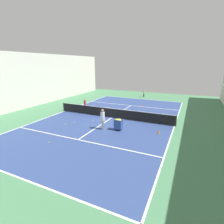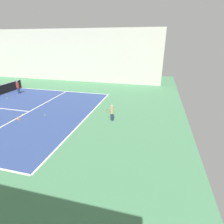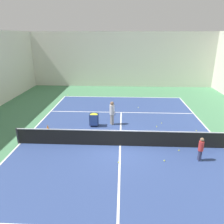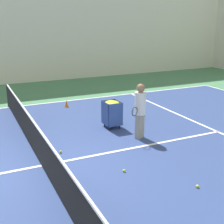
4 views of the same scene
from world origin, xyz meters
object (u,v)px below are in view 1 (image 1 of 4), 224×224
at_px(training_cone_0, 159,132).
at_px(training_cone_1, 142,105).
at_px(child_midcourt, 85,104).
at_px(tennis_net, 112,113).
at_px(ball_cart, 118,122).
at_px(player_near_baseline, 144,93).
at_px(coach_at_net, 103,118).

height_order(training_cone_0, training_cone_1, training_cone_0).
xyz_separation_m(child_midcourt, training_cone_1, (-5.58, -4.72, -0.61)).
height_order(tennis_net, child_midcourt, child_midcourt).
height_order(ball_cart, training_cone_1, ball_cart).
distance_m(training_cone_0, training_cone_1, 9.03).
height_order(tennis_net, ball_cart, tennis_net).
bearing_deg(tennis_net, training_cone_1, -103.64).
xyz_separation_m(child_midcourt, ball_cart, (-5.98, 4.23, -0.08)).
bearing_deg(player_near_baseline, ball_cart, 28.12).
xyz_separation_m(player_near_baseline, training_cone_0, (-5.08, 14.70, -0.51)).
bearing_deg(coach_at_net, player_near_baseline, -22.33).
height_order(ball_cart, training_cone_0, ball_cart).
bearing_deg(ball_cart, tennis_net, -56.56).
relative_size(tennis_net, player_near_baseline, 10.66).
xyz_separation_m(tennis_net, training_cone_0, (-5.03, 2.21, -0.36)).
distance_m(child_midcourt, ball_cart, 7.33).
relative_size(coach_at_net, child_midcourt, 1.33).
distance_m(ball_cart, training_cone_0, 3.26).
bearing_deg(training_cone_0, coach_at_net, 12.92).
xyz_separation_m(player_near_baseline, training_cone_1, (-1.53, 6.40, -0.52)).
xyz_separation_m(ball_cart, training_cone_0, (-3.15, -0.65, -0.51)).
bearing_deg(child_midcourt, ball_cart, 53.66).
distance_m(player_near_baseline, coach_at_net, 15.73).
xyz_separation_m(coach_at_net, training_cone_1, (-0.84, -9.31, -0.85)).
height_order(coach_at_net, training_cone_0, coach_at_net).
relative_size(player_near_baseline, training_cone_0, 3.94).
relative_size(tennis_net, coach_at_net, 7.11).
bearing_deg(training_cone_1, player_near_baseline, -76.58).
distance_m(child_midcourt, training_cone_1, 7.33).
bearing_deg(player_near_baseline, training_cone_0, 40.01).
bearing_deg(ball_cart, training_cone_0, -168.40).
xyz_separation_m(player_near_baseline, ball_cart, (-1.93, 15.35, 0.00)).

